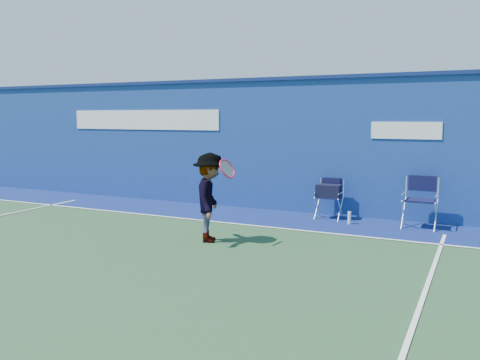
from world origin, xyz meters
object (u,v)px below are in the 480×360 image
at_px(directors_chair_left, 329,202).
at_px(directors_chair_right, 420,212).
at_px(water_bottle, 349,218).
at_px(tennis_player, 210,197).

xyz_separation_m(directors_chair_left, directors_chair_right, (1.87, -0.14, -0.05)).
bearing_deg(water_bottle, tennis_player, -127.07).
bearing_deg(directors_chair_left, directors_chair_right, -4.36).
bearing_deg(tennis_player, directors_chair_left, 65.09).
relative_size(water_bottle, tennis_player, 0.17).
bearing_deg(directors_chair_left, tennis_player, -114.91).
relative_size(directors_chair_right, water_bottle, 3.85).
xyz_separation_m(directors_chair_left, water_bottle, (0.54, -0.38, -0.24)).
distance_m(directors_chair_left, tennis_player, 3.18).
bearing_deg(directors_chair_right, directors_chair_left, 175.64).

